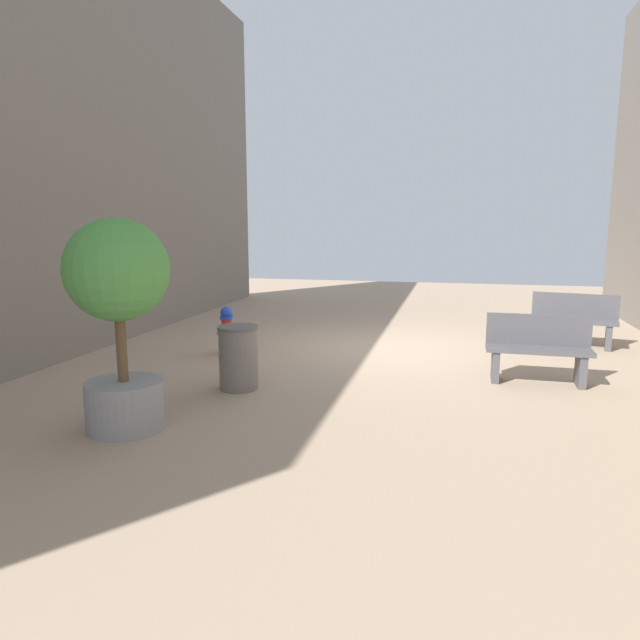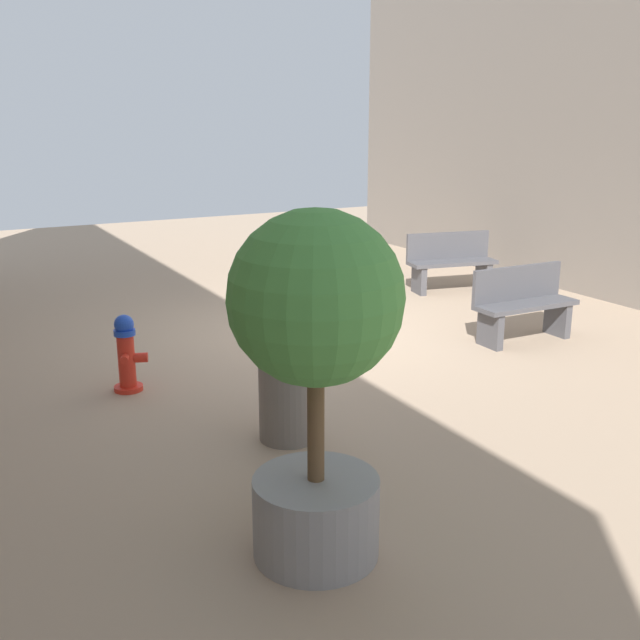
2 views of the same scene
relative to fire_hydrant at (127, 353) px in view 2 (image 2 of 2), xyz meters
name	(u,v)px [view 2 (image 2 of 2)]	position (x,y,z in m)	size (l,w,h in m)	color
ground_plane	(302,332)	(-2.59, -1.06, -0.41)	(23.40, 23.40, 0.00)	tan
fire_hydrant	(127,353)	(0.00, 0.00, 0.00)	(0.37, 0.40, 0.82)	red
bench_near	(451,261)	(-5.88, -2.09, 0.07)	(1.52, 0.72, 0.95)	#4C4C51
bench_far	(523,304)	(-4.92, 0.59, 0.07)	(1.42, 0.46, 0.95)	#4C4C51
planter_tree	(316,350)	(-0.31, 3.60, 1.00)	(1.09, 1.09, 2.29)	gray
trash_bin	(288,393)	(-0.95, 1.88, 0.02)	(0.55, 0.55, 0.86)	slate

